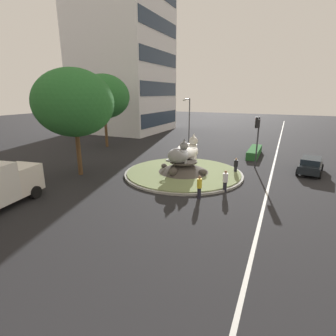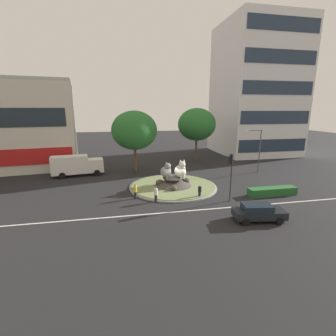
# 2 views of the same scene
# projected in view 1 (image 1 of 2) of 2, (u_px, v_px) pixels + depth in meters

# --- Properties ---
(ground_plane) EXTENTS (160.00, 160.00, 0.00)m
(ground_plane) POSITION_uv_depth(u_px,v_px,m) (183.00, 174.00, 24.15)
(ground_plane) COLOR black
(lane_centreline) EXTENTS (112.00, 0.20, 0.01)m
(lane_centreline) POSITION_uv_depth(u_px,v_px,m) (269.00, 185.00, 21.16)
(lane_centreline) COLOR silver
(lane_centreline) RESTS_ON ground
(roundabout_island) EXTENTS (10.89, 10.89, 1.27)m
(roundabout_island) POSITION_uv_depth(u_px,v_px,m) (183.00, 170.00, 24.04)
(roundabout_island) COLOR gray
(roundabout_island) RESTS_ON ground
(cat_statue_grey) EXTENTS (1.70, 2.30, 2.15)m
(cat_statue_grey) POSITION_uv_depth(u_px,v_px,m) (179.00, 154.00, 22.86)
(cat_statue_grey) COLOR gray
(cat_statue_grey) RESTS_ON roundabout_island
(cat_statue_white) EXTENTS (1.63, 2.47, 2.37)m
(cat_statue_white) POSITION_uv_depth(u_px,v_px,m) (189.00, 150.00, 24.31)
(cat_statue_white) COLOR silver
(cat_statue_white) RESTS_ON roundabout_island
(traffic_light_mast) EXTENTS (0.73, 0.51, 5.06)m
(traffic_light_mast) POSITION_uv_depth(u_px,v_px,m) (257.00, 131.00, 25.07)
(traffic_light_mast) COLOR #2D2D33
(traffic_light_mast) RESTS_ON ground
(office_tower) EXTENTS (15.22, 15.56, 26.71)m
(office_tower) POSITION_uv_depth(u_px,v_px,m) (123.00, 60.00, 48.91)
(office_tower) COLOR silver
(office_tower) RESTS_ON ground
(clipped_hedge_strip) EXTENTS (5.67, 1.20, 0.90)m
(clipped_hedge_strip) POSITION_uv_depth(u_px,v_px,m) (254.00, 152.00, 31.13)
(clipped_hedge_strip) COLOR #235B28
(clipped_hedge_strip) RESTS_ON ground
(broadleaf_tree_behind_island) EXTENTS (6.83, 6.83, 9.37)m
(broadleaf_tree_behind_island) POSITION_uv_depth(u_px,v_px,m) (74.00, 103.00, 22.26)
(broadleaf_tree_behind_island) COLOR brown
(broadleaf_tree_behind_island) RESTS_ON ground
(second_tree_near_tower) EXTENTS (6.87, 6.87, 9.75)m
(second_tree_near_tower) POSITION_uv_depth(u_px,v_px,m) (104.00, 97.00, 34.71)
(second_tree_near_tower) COLOR brown
(second_tree_near_tower) RESTS_ON ground
(streetlight_arm) EXTENTS (2.42, 0.24, 6.55)m
(streetlight_arm) POSITION_uv_depth(u_px,v_px,m) (189.00, 117.00, 37.52)
(streetlight_arm) COLOR #4C4C51
(streetlight_arm) RESTS_ON ground
(pedestrian_black_shirt) EXTENTS (0.38, 0.38, 1.55)m
(pedestrian_black_shirt) POSITION_uv_depth(u_px,v_px,m) (236.00, 166.00, 23.92)
(pedestrian_black_shirt) COLOR black
(pedestrian_black_shirt) RESTS_ON ground
(pedestrian_yellow_shirt) EXTENTS (0.35, 0.35, 1.69)m
(pedestrian_yellow_shirt) POSITION_uv_depth(u_px,v_px,m) (199.00, 186.00, 18.35)
(pedestrian_yellow_shirt) COLOR black
(pedestrian_yellow_shirt) RESTS_ON ground
(pedestrian_white_shirt) EXTENTS (0.39, 0.39, 1.69)m
(pedestrian_white_shirt) POSITION_uv_depth(u_px,v_px,m) (225.00, 181.00, 19.60)
(pedestrian_white_shirt) COLOR black
(pedestrian_white_shirt) RESTS_ON ground
(sedan_on_far_lane) EXTENTS (4.66, 2.53, 1.52)m
(sedan_on_far_lane) POSITION_uv_depth(u_px,v_px,m) (311.00, 165.00, 24.27)
(sedan_on_far_lane) COLOR black
(sedan_on_far_lane) RESTS_ON ground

